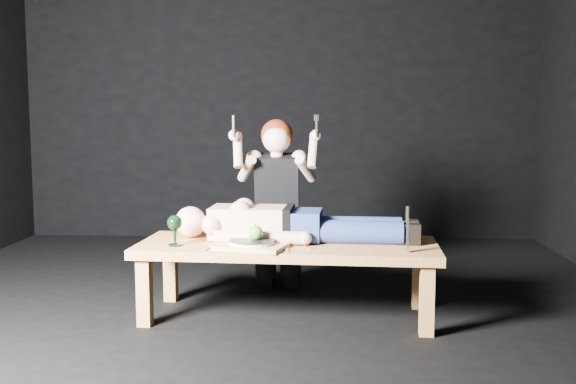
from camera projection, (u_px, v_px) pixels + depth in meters
The scene contains 13 objects.
ground at pixel (255, 308), 4.20m from camera, with size 5.00×5.00×0.00m, color black.
back_wall at pixel (279, 85), 6.52m from camera, with size 5.00×5.00×0.00m, color black.
table at pixel (288, 280), 4.00m from camera, with size 1.77×0.66×0.45m, color #C8844A.
lying_man at pixel (298, 220), 4.07m from camera, with size 1.65×0.50×0.24m, color beige, non-canonical shape.
kneeling_woman at pixel (278, 202), 4.63m from camera, with size 0.65×0.73×1.22m, color black, non-canonical shape.
serving_tray at pixel (252, 246), 3.83m from camera, with size 0.39×0.28×0.02m, color tan.
plate at pixel (252, 242), 3.83m from camera, with size 0.26×0.26×0.02m, color white.
apple at pixel (256, 233), 3.83m from camera, with size 0.08×0.08×0.08m, color #4F9529.
goblet at pixel (175, 231), 3.88m from camera, with size 0.09×0.09×0.18m, color black, non-canonical shape.
fork_flat at pixel (209, 247), 3.83m from camera, with size 0.02×0.19×0.01m, color #B2B2B7.
knife_flat at pixel (287, 249), 3.80m from camera, with size 0.02×0.19×0.01m, color #B2B2B7.
spoon_flat at pixel (299, 247), 3.85m from camera, with size 0.02×0.19×0.01m, color #B2B2B7.
carving_knife at pixel (408, 229), 3.69m from camera, with size 0.03×0.04×0.26m, color #B2B2B7, non-canonical shape.
Camera 1 is at (0.41, -4.08, 1.20)m, focal length 41.74 mm.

